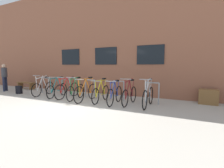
{
  "coord_description": "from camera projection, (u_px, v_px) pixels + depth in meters",
  "views": [
    {
      "loc": [
        4.31,
        -4.78,
        1.55
      ],
      "look_at": [
        1.16,
        1.6,
        0.76
      ],
      "focal_mm": 26.75,
      "sensor_mm": 36.0,
      "label": 1
    }
  ],
  "objects": [
    {
      "name": "ground_plane",
      "position": [
        66.0,
        107.0,
        6.33
      ],
      "size": [
        42.0,
        42.0,
        0.0
      ],
      "primitive_type": "plane",
      "color": "#B2ADA0"
    },
    {
      "name": "storefront_building",
      "position": [
        125.0,
        44.0,
        11.32
      ],
      "size": [
        28.0,
        5.58,
        6.02
      ],
      "color": "brown",
      "rests_on": "ground"
    },
    {
      "name": "bike_rack",
      "position": [
        90.0,
        87.0,
        8.04
      ],
      "size": [
        6.56,
        0.05,
        0.89
      ],
      "color": "gray",
      "rests_on": "ground"
    },
    {
      "name": "bicycle_red",
      "position": [
        68.0,
        90.0,
        8.03
      ],
      "size": [
        0.44,
        1.75,
        1.04
      ],
      "color": "black",
      "rests_on": "ground"
    },
    {
      "name": "bicycle_white",
      "position": [
        43.0,
        88.0,
        8.76
      ],
      "size": [
        0.44,
        1.65,
        1.08
      ],
      "color": "black",
      "rests_on": "ground"
    },
    {
      "name": "bicycle_maroon",
      "position": [
        130.0,
        95.0,
        6.68
      ],
      "size": [
        0.44,
        1.67,
        1.08
      ],
      "color": "black",
      "rests_on": "ground"
    },
    {
      "name": "bicycle_blue",
      "position": [
        115.0,
        95.0,
        6.75
      ],
      "size": [
        0.44,
        1.65,
        0.99
      ],
      "color": "black",
      "rests_on": "ground"
    },
    {
      "name": "bicycle_yellow",
      "position": [
        101.0,
        93.0,
        7.16
      ],
      "size": [
        0.44,
        1.72,
        1.02
      ],
      "color": "black",
      "rests_on": "ground"
    },
    {
      "name": "bicycle_silver",
      "position": [
        148.0,
        96.0,
        6.32
      ],
      "size": [
        0.44,
        1.74,
        1.1
      ],
      "color": "black",
      "rests_on": "ground"
    },
    {
      "name": "bicycle_orange",
      "position": [
        86.0,
        92.0,
        7.32
      ],
      "size": [
        0.44,
        1.81,
        1.06
      ],
      "color": "black",
      "rests_on": "ground"
    },
    {
      "name": "bicycle_teal",
      "position": [
        57.0,
        89.0,
        8.35
      ],
      "size": [
        0.49,
        1.71,
        1.04
      ],
      "color": "black",
      "rests_on": "ground"
    },
    {
      "name": "bicycle_green",
      "position": [
        76.0,
        91.0,
        7.66
      ],
      "size": [
        0.46,
        1.63,
        1.07
      ],
      "color": "black",
      "rests_on": "ground"
    },
    {
      "name": "wooden_bench",
      "position": [
        26.0,
        84.0,
        11.03
      ],
      "size": [
        1.43,
        0.4,
        0.46
      ],
      "color": "brown",
      "rests_on": "ground"
    },
    {
      "name": "person_by_bench",
      "position": [
        4.0,
        76.0,
        10.08
      ],
      "size": [
        0.32,
        0.33,
        1.64
      ],
      "color": "#1E2338",
      "rests_on": "ground"
    },
    {
      "name": "backpack",
      "position": [
        19.0,
        90.0,
        9.2
      ],
      "size": [
        0.32,
        0.27,
        0.44
      ],
      "primitive_type": "cube",
      "rotation": [
        0.0,
        0.0,
        0.28
      ],
      "color": "black",
      "rests_on": "ground"
    },
    {
      "name": "planter_box",
      "position": [
        208.0,
        97.0,
        6.69
      ],
      "size": [
        0.7,
        0.44,
        0.6
      ],
      "primitive_type": "cube",
      "color": "brown",
      "rests_on": "ground"
    }
  ]
}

